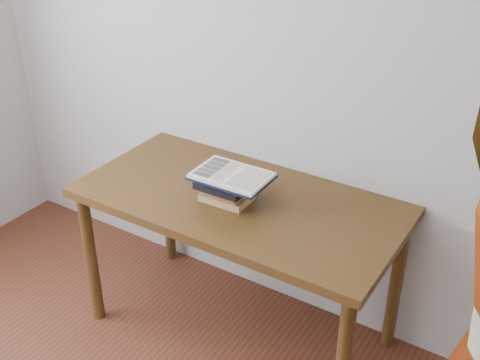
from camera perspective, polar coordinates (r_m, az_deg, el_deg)
The scene contains 3 objects.
desk at distance 2.75m, azimuth -0.11°, elevation -3.41°, with size 1.47×0.74×0.79m.
book_stack at distance 2.66m, azimuth -1.36°, elevation -0.62°, with size 0.23×0.19×0.13m.
open_book at distance 2.58m, azimuth -0.78°, elevation 0.39°, with size 0.33×0.23×0.03m.
Camera 1 is at (1.31, -0.58, 2.18)m, focal length 45.00 mm.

